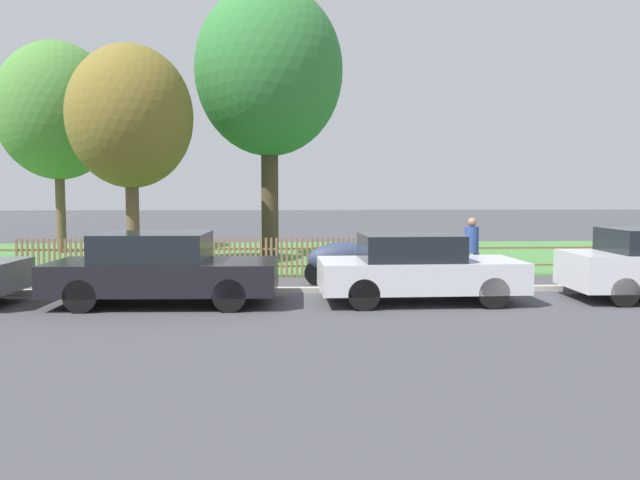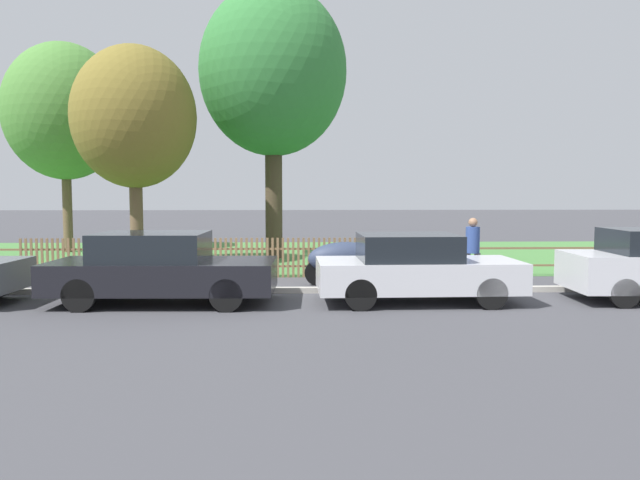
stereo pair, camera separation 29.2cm
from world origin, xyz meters
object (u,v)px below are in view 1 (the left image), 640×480
at_px(parked_car_black_saloon, 162,268).
at_px(pedestrian_near_fence, 472,247).
at_px(covered_motorcycle, 347,258).
at_px(parked_car_navy_estate, 417,268).
at_px(tree_nearest_kerb, 58,111).
at_px(tree_mid_park, 269,72).
at_px(tree_behind_motorcycle, 130,117).

relative_size(parked_car_black_saloon, pedestrian_near_fence, 2.76).
xyz_separation_m(covered_motorcycle, pedestrian_near_fence, (2.93, -0.23, 0.27)).
relative_size(parked_car_navy_estate, pedestrian_near_fence, 2.51).
distance_m(tree_nearest_kerb, tree_mid_park, 8.00).
xyz_separation_m(covered_motorcycle, tree_mid_park, (-1.99, 6.02, 5.46)).
relative_size(parked_car_black_saloon, tree_behind_motorcycle, 0.69).
bearing_deg(tree_nearest_kerb, pedestrian_near_fence, -34.24).
xyz_separation_m(tree_nearest_kerb, pedestrian_near_fence, (12.52, -8.52, -4.16)).
xyz_separation_m(tree_nearest_kerb, tree_mid_park, (7.60, -2.27, 1.02)).
height_order(covered_motorcycle, pedestrian_near_fence, pedestrian_near_fence).
distance_m(parked_car_black_saloon, pedestrian_near_fence, 7.14).
distance_m(parked_car_navy_estate, tree_behind_motorcycle, 10.10).
bearing_deg(tree_behind_motorcycle, covered_motorcycle, -32.61).
bearing_deg(covered_motorcycle, tree_mid_park, 104.83).
distance_m(parked_car_black_saloon, tree_mid_park, 10.14).
height_order(parked_car_navy_estate, pedestrian_near_fence, pedestrian_near_fence).
relative_size(parked_car_navy_estate, tree_behind_motorcycle, 0.63).
relative_size(covered_motorcycle, tree_behind_motorcycle, 0.30).
xyz_separation_m(parked_car_navy_estate, tree_mid_park, (-3.16, 8.41, 5.40)).
bearing_deg(parked_car_navy_estate, parked_car_black_saloon, 178.61).
xyz_separation_m(tree_mid_park, pedestrian_near_fence, (4.92, -6.25, -5.19)).
bearing_deg(pedestrian_near_fence, covered_motorcycle, -169.89).
distance_m(tree_mid_park, pedestrian_near_fence, 9.50).
relative_size(tree_nearest_kerb, tree_behind_motorcycle, 1.17).
height_order(covered_motorcycle, tree_nearest_kerb, tree_nearest_kerb).
height_order(tree_nearest_kerb, pedestrian_near_fence, tree_nearest_kerb).
bearing_deg(tree_nearest_kerb, parked_car_navy_estate, -44.76).
bearing_deg(parked_car_navy_estate, covered_motorcycle, 114.98).
bearing_deg(covered_motorcycle, parked_car_navy_estate, -67.31).
xyz_separation_m(parked_car_navy_estate, covered_motorcycle, (-1.17, 2.38, -0.06)).
relative_size(tree_behind_motorcycle, tree_mid_park, 0.72).
relative_size(parked_car_black_saloon, parked_car_navy_estate, 1.10).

